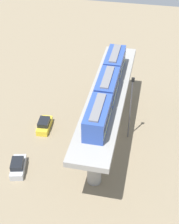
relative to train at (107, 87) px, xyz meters
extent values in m
plane|color=#84755B|center=(0.00, -0.73, -9.78)|extent=(120.00, 120.00, 0.00)
cylinder|color=#999691|center=(0.00, -10.11, -6.06)|extent=(1.90, 1.90, 7.45)
cylinder|color=#999691|center=(0.00, -0.73, -6.06)|extent=(1.90, 1.90, 7.45)
cylinder|color=#999691|center=(0.00, 8.65, -6.06)|extent=(1.90, 1.90, 7.45)
cube|color=#999691|center=(0.00, -0.73, -1.93)|extent=(5.20, 28.85, 0.80)
cube|color=#2D4CA5|center=(0.00, -6.95, -0.03)|extent=(2.60, 6.60, 3.00)
cube|color=black|center=(0.00, -6.95, 0.22)|extent=(2.64, 6.07, 0.70)
cube|color=yellow|center=(0.00, -6.95, -0.78)|extent=(2.64, 6.34, 0.24)
cube|color=slate|center=(0.00, -6.95, 1.59)|extent=(1.10, 5.61, 0.24)
cube|color=#2D4CA5|center=(0.00, 0.00, -0.03)|extent=(2.60, 6.60, 3.00)
cube|color=black|center=(0.00, 0.00, 0.22)|extent=(2.64, 6.07, 0.70)
cube|color=yellow|center=(0.00, 0.00, -0.78)|extent=(2.64, 6.34, 0.24)
cube|color=slate|center=(0.00, 0.00, 1.59)|extent=(1.10, 5.61, 0.24)
cube|color=#2D4CA5|center=(0.00, 6.95, -0.03)|extent=(2.60, 6.60, 3.00)
cube|color=black|center=(0.00, 6.95, 0.22)|extent=(2.64, 6.07, 0.70)
cube|color=yellow|center=(0.00, 6.95, -0.78)|extent=(2.64, 6.34, 0.24)
cube|color=slate|center=(0.00, 6.95, 1.59)|extent=(1.10, 5.61, 0.24)
cube|color=yellow|center=(10.06, -0.54, -9.28)|extent=(2.13, 4.33, 1.00)
cube|color=black|center=(10.06, -0.39, -8.40)|extent=(1.82, 2.42, 0.76)
cube|color=#B2B5BA|center=(10.84, 8.88, -9.28)|extent=(2.72, 4.50, 1.00)
cube|color=black|center=(10.84, 9.03, -8.40)|extent=(2.13, 2.62, 0.76)
cylinder|color=#4C4C51|center=(-3.40, -1.37, -4.66)|extent=(0.20, 0.20, 10.25)
cube|color=black|center=(-3.40, -1.37, 0.77)|extent=(0.44, 0.28, 0.60)
camera|label=1|loc=(-5.70, 38.41, 25.60)|focal=53.59mm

